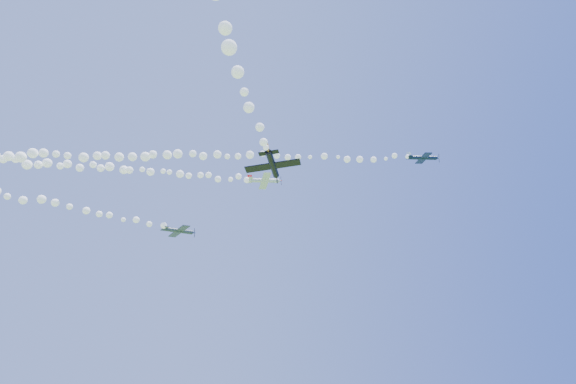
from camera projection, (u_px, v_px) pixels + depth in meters
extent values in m
cylinder|color=silver|center=(264.00, 180.00, 100.24)|extent=(6.32, 1.29, 1.35)
cone|color=silver|center=(279.00, 181.00, 100.93)|extent=(0.84, 0.88, 0.88)
cone|color=red|center=(282.00, 181.00, 101.03)|extent=(0.35, 0.31, 0.31)
cube|color=black|center=(281.00, 181.00, 101.00)|extent=(0.21, 0.18, 1.97)
cube|color=silver|center=(265.00, 181.00, 100.24)|extent=(2.15, 7.77, 0.34)
cube|color=silver|center=(250.00, 180.00, 99.69)|extent=(1.09, 2.76, 0.18)
cube|color=red|center=(250.00, 178.00, 99.92)|extent=(1.08, 0.19, 1.32)
sphere|color=black|center=(268.00, 179.00, 100.59)|extent=(0.86, 0.81, 0.81)
cylinder|color=#0D193A|center=(422.00, 158.00, 88.50)|extent=(5.02, 2.93, 0.78)
cone|color=#0D193A|center=(437.00, 158.00, 88.55)|extent=(0.86, 0.89, 0.70)
cone|color=white|center=(440.00, 158.00, 88.56)|extent=(0.34, 0.33, 0.25)
cube|color=black|center=(439.00, 158.00, 88.56)|extent=(0.14, 0.46, 1.64)
cube|color=#0D193A|center=(423.00, 158.00, 88.48)|extent=(2.81, 6.45, 1.45)
cube|color=#0D193A|center=(409.00, 157.00, 88.48)|extent=(1.26, 2.34, 0.54)
cube|color=white|center=(409.00, 155.00, 88.59)|extent=(0.86, 0.48, 1.05)
sphere|color=black|center=(426.00, 156.00, 88.60)|extent=(0.78, 0.87, 0.75)
cylinder|color=#313B48|center=(178.00, 231.00, 95.36)|extent=(6.03, 2.85, 1.37)
cone|color=#313B48|center=(193.00, 233.00, 97.16)|extent=(1.00, 1.02, 0.86)
cone|color=navy|center=(195.00, 233.00, 97.41)|extent=(0.40, 0.38, 0.31)
cube|color=black|center=(195.00, 233.00, 97.34)|extent=(0.25, 0.20, 1.91)
cube|color=#313B48|center=(179.00, 231.00, 95.45)|extent=(3.92, 7.54, 0.30)
cube|color=#313B48|center=(165.00, 229.00, 93.88)|extent=(1.68, 2.76, 0.16)
cube|color=navy|center=(164.00, 226.00, 94.05)|extent=(1.03, 0.43, 1.29)
sphere|color=black|center=(182.00, 229.00, 95.98)|extent=(0.98, 0.94, 0.79)
cylinder|color=black|center=(272.00, 164.00, 60.31)|extent=(2.56, 5.70, 1.03)
cone|color=black|center=(276.00, 176.00, 63.02)|extent=(0.94, 0.90, 0.79)
cone|color=orange|center=(277.00, 178.00, 63.39)|extent=(0.35, 0.36, 0.28)
cube|color=black|center=(277.00, 177.00, 63.29)|extent=(0.27, 0.23, 1.81)
cube|color=black|center=(273.00, 166.00, 60.47)|extent=(7.01, 4.10, 0.85)
cube|color=black|center=(269.00, 153.00, 58.09)|extent=(2.59, 1.72, 0.34)
cube|color=orange|center=(268.00, 149.00, 58.28)|extent=(0.52, 0.95, 1.18)
sphere|color=black|center=(273.00, 165.00, 61.19)|extent=(0.95, 0.95, 0.77)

